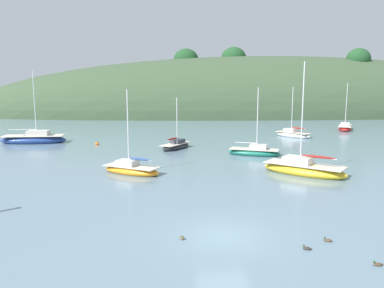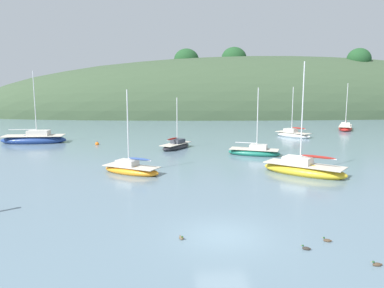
{
  "view_description": "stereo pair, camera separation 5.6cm",
  "coord_description": "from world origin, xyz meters",
  "px_view_note": "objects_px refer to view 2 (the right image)",
  "views": [
    {
      "loc": [
        -2.69,
        -16.24,
        6.77
      ],
      "look_at": [
        0.0,
        20.0,
        1.2
      ],
      "focal_mm": 35.08,
      "sensor_mm": 36.0,
      "label": 1
    },
    {
      "loc": [
        -2.63,
        -16.24,
        6.77
      ],
      "look_at": [
        0.0,
        20.0,
        1.2
      ],
      "focal_mm": 35.08,
      "sensor_mm": 36.0,
      "label": 2
    }
  ],
  "objects_px": {
    "sailboat_cream_ketch": "(176,146)",
    "sailboat_red_portside": "(131,169)",
    "sailboat_orange_cutter": "(34,139)",
    "duck_straggler": "(377,264)",
    "sailboat_teal_outer": "(345,128)",
    "sailboat_navy_dinghy": "(293,134)",
    "duck_lead": "(327,240)",
    "sailboat_grey_yawl": "(254,152)",
    "duck_lone_left": "(181,238)",
    "mooring_buoy_channel": "(97,144)",
    "sailboat_blue_center": "(303,169)",
    "duck_trailing": "(306,248)"
  },
  "relations": [
    {
      "from": "sailboat_navy_dinghy",
      "to": "duck_lone_left",
      "type": "xyz_separation_m",
      "value": [
        -16.71,
        -33.52,
        -0.29
      ]
    },
    {
      "from": "mooring_buoy_channel",
      "to": "duck_trailing",
      "type": "height_order",
      "value": "mooring_buoy_channel"
    },
    {
      "from": "sailboat_teal_outer",
      "to": "duck_lone_left",
      "type": "xyz_separation_m",
      "value": [
        -27.71,
        -40.89,
        -0.31
      ]
    },
    {
      "from": "sailboat_cream_ketch",
      "to": "duck_straggler",
      "type": "bearing_deg",
      "value": -76.3
    },
    {
      "from": "duck_straggler",
      "to": "duck_lead",
      "type": "height_order",
      "value": "same"
    },
    {
      "from": "sailboat_cream_ketch",
      "to": "sailboat_blue_center",
      "type": "relative_size",
      "value": 0.65
    },
    {
      "from": "sailboat_grey_yawl",
      "to": "duck_straggler",
      "type": "height_order",
      "value": "sailboat_grey_yawl"
    },
    {
      "from": "duck_lone_left",
      "to": "duck_straggler",
      "type": "distance_m",
      "value": 7.97
    },
    {
      "from": "duck_lone_left",
      "to": "sailboat_red_portside",
      "type": "bearing_deg",
      "value": 104.4
    },
    {
      "from": "sailboat_blue_center",
      "to": "sailboat_grey_yawl",
      "type": "xyz_separation_m",
      "value": [
        -1.85,
        8.39,
        -0.07
      ]
    },
    {
      "from": "sailboat_teal_outer",
      "to": "duck_trailing",
      "type": "xyz_separation_m",
      "value": [
        -22.53,
        -42.38,
        -0.31
      ]
    },
    {
      "from": "sailboat_cream_ketch",
      "to": "sailboat_red_portside",
      "type": "relative_size",
      "value": 0.86
    },
    {
      "from": "sailboat_navy_dinghy",
      "to": "sailboat_red_portside",
      "type": "height_order",
      "value": "sailboat_navy_dinghy"
    },
    {
      "from": "sailboat_orange_cutter",
      "to": "sailboat_cream_ketch",
      "type": "xyz_separation_m",
      "value": [
        17.09,
        -5.51,
        -0.13
      ]
    },
    {
      "from": "mooring_buoy_channel",
      "to": "duck_lone_left",
      "type": "relative_size",
      "value": 1.28
    },
    {
      "from": "duck_lone_left",
      "to": "sailboat_navy_dinghy",
      "type": "bearing_deg",
      "value": 63.51
    },
    {
      "from": "mooring_buoy_channel",
      "to": "sailboat_navy_dinghy",
      "type": "bearing_deg",
      "value": 11.85
    },
    {
      "from": "duck_straggler",
      "to": "duck_lead",
      "type": "bearing_deg",
      "value": 111.59
    },
    {
      "from": "mooring_buoy_channel",
      "to": "sailboat_orange_cutter",
      "type": "bearing_deg",
      "value": 164.66
    },
    {
      "from": "sailboat_cream_ketch",
      "to": "sailboat_teal_outer",
      "type": "distance_m",
      "value": 31.56
    },
    {
      "from": "sailboat_red_portside",
      "to": "duck_lead",
      "type": "distance_m",
      "value": 17.01
    },
    {
      "from": "sailboat_teal_outer",
      "to": "duck_trailing",
      "type": "distance_m",
      "value": 48.0
    },
    {
      "from": "sailboat_navy_dinghy",
      "to": "sailboat_grey_yawl",
      "type": "height_order",
      "value": "sailboat_navy_dinghy"
    },
    {
      "from": "sailboat_blue_center",
      "to": "duck_trailing",
      "type": "xyz_separation_m",
      "value": [
        -4.88,
        -13.38,
        -0.35
      ]
    },
    {
      "from": "sailboat_blue_center",
      "to": "duck_lone_left",
      "type": "relative_size",
      "value": 21.03
    },
    {
      "from": "sailboat_red_portside",
      "to": "duck_straggler",
      "type": "bearing_deg",
      "value": -56.56
    },
    {
      "from": "mooring_buoy_channel",
      "to": "duck_trailing",
      "type": "xyz_separation_m",
      "value": [
        13.84,
        -29.69,
        -0.07
      ]
    },
    {
      "from": "sailboat_grey_yawl",
      "to": "duck_straggler",
      "type": "xyz_separation_m",
      "value": [
        -0.87,
        -23.38,
        -0.28
      ]
    },
    {
      "from": "sailboat_orange_cutter",
      "to": "duck_trailing",
      "type": "xyz_separation_m",
      "value": [
        21.74,
        -31.86,
        -0.4
      ]
    },
    {
      "from": "duck_lead",
      "to": "sailboat_orange_cutter",
      "type": "bearing_deg",
      "value": 126.44
    },
    {
      "from": "sailboat_navy_dinghy",
      "to": "sailboat_blue_center",
      "type": "height_order",
      "value": "sailboat_blue_center"
    },
    {
      "from": "sailboat_grey_yawl",
      "to": "mooring_buoy_channel",
      "type": "height_order",
      "value": "sailboat_grey_yawl"
    },
    {
      "from": "sailboat_cream_ketch",
      "to": "duck_lone_left",
      "type": "relative_size",
      "value": 13.63
    },
    {
      "from": "sailboat_navy_dinghy",
      "to": "duck_lead",
      "type": "height_order",
      "value": "sailboat_navy_dinghy"
    },
    {
      "from": "sailboat_orange_cutter",
      "to": "duck_lead",
      "type": "distance_m",
      "value": 38.68
    },
    {
      "from": "sailboat_teal_outer",
      "to": "duck_straggler",
      "type": "xyz_separation_m",
      "value": [
        -20.37,
        -43.98,
        -0.31
      ]
    },
    {
      "from": "sailboat_red_portside",
      "to": "duck_lead",
      "type": "height_order",
      "value": "sailboat_red_portside"
    },
    {
      "from": "sailboat_orange_cutter",
      "to": "duck_trailing",
      "type": "bearing_deg",
      "value": -55.69
    },
    {
      "from": "sailboat_red_portside",
      "to": "sailboat_teal_outer",
      "type": "xyz_separation_m",
      "value": [
        31.09,
        27.74,
        0.04
      ]
    },
    {
      "from": "mooring_buoy_channel",
      "to": "duck_lead",
      "type": "xyz_separation_m",
      "value": [
        15.08,
        -28.95,
        -0.07
      ]
    },
    {
      "from": "sailboat_orange_cutter",
      "to": "duck_straggler",
      "type": "relative_size",
      "value": 20.95
    },
    {
      "from": "sailboat_grey_yawl",
      "to": "duck_trailing",
      "type": "relative_size",
      "value": 16.78
    },
    {
      "from": "duck_lead",
      "to": "sailboat_navy_dinghy",
      "type": "bearing_deg",
      "value": 73.29
    },
    {
      "from": "mooring_buoy_channel",
      "to": "duck_lone_left",
      "type": "distance_m",
      "value": 29.5
    },
    {
      "from": "sailboat_navy_dinghy",
      "to": "mooring_buoy_channel",
      "type": "relative_size",
      "value": 12.83
    },
    {
      "from": "sailboat_grey_yawl",
      "to": "duck_straggler",
      "type": "bearing_deg",
      "value": -92.13
    },
    {
      "from": "sailboat_orange_cutter",
      "to": "sailboat_red_portside",
      "type": "relative_size",
      "value": 1.33
    },
    {
      "from": "sailboat_blue_center",
      "to": "duck_straggler",
      "type": "xyz_separation_m",
      "value": [
        -2.72,
        -14.98,
        -0.35
      ]
    },
    {
      "from": "sailboat_orange_cutter",
      "to": "sailboat_grey_yawl",
      "type": "distance_m",
      "value": 26.74
    },
    {
      "from": "sailboat_blue_center",
      "to": "sailboat_red_portside",
      "type": "distance_m",
      "value": 13.5
    }
  ]
}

